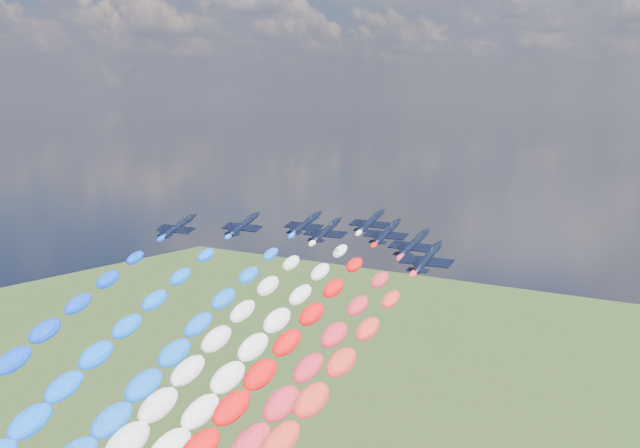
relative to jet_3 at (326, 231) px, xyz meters
The scene contains 13 objects.
jet_0 31.41m from the jet_3, 155.14° to the right, with size 9.12×12.23×2.69m, color black, non-canonical shape.
jet_1 19.23m from the jet_3, behind, with size 9.12×12.23×2.69m, color black, non-canonical shape.
trail_1 63.51m from the jet_3, 109.12° to the right, with size 6.08×99.00×55.00m, color #075EF6, non-canonical shape.
jet_2 10.36m from the jet_3, 149.79° to the left, with size 9.12×12.23×2.69m, color black, non-canonical shape.
trail_2 53.82m from the jet_3, 100.99° to the right, with size 6.08×99.00×55.00m, color blue, non-canonical shape.
jet_3 is the anchor object (origin of this frame).
trail_3 57.65m from the jet_3, 90.00° to the right, with size 6.08×99.00×55.00m, color white, non-canonical shape.
jet_4 16.11m from the jet_3, 87.43° to the left, with size 9.12×12.23×2.69m, color black, non-canonical shape.
trail_4 43.95m from the jet_3, 88.82° to the right, with size 6.08×99.00×55.00m, color white, non-canonical shape.
jet_5 12.25m from the jet_3, 24.92° to the left, with size 9.12×12.23×2.69m, color black, non-canonical shape.
trail_5 54.26m from the jet_3, 76.47° to the right, with size 6.08×99.00×55.00m, color #FC0C0E, non-canonical shape.
jet_6 22.19m from the jet_3, ahead, with size 9.12×12.23×2.69m, color black, non-canonical shape.
jet_7 33.99m from the jet_3, 25.97° to the right, with size 9.12×12.23×2.69m, color black, non-canonical shape.
Camera 1 is at (92.90, -130.27, 125.77)m, focal length 47.22 mm.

